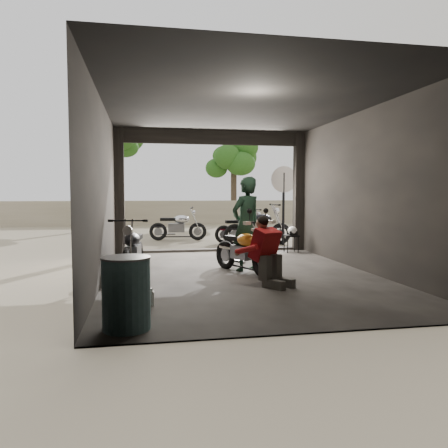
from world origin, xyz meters
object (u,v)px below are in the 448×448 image
object	(u,v)px
left_bike	(133,246)
stool	(291,238)
rider	(246,224)
outside_bike_b	(243,226)
main_bike	(243,247)
mechanic	(270,253)
helmet	(292,231)
outside_bike_a	(178,224)
sign_post	(284,192)
oil_drum	(126,294)
outside_bike_c	(258,225)

from	to	relation	value
left_bike	stool	distance (m)	4.61
rider	stool	size ratio (longest dim) A/B	3.98
outside_bike_b	left_bike	bearing A→B (deg)	141.09
main_bike	mechanic	bearing A→B (deg)	-106.81
stool	helmet	bearing A→B (deg)	-42.57
outside_bike_a	outside_bike_b	size ratio (longest dim) A/B	1.03
left_bike	sign_post	world-z (taller)	sign_post
stool	oil_drum	world-z (taller)	oil_drum
main_bike	left_bike	bearing A→B (deg)	146.01
left_bike	helmet	world-z (taller)	left_bike
main_bike	outside_bike_a	distance (m)	6.33
main_bike	stool	bearing A→B (deg)	29.77
helmet	left_bike	bearing A→B (deg)	-163.82
main_bike	sign_post	bearing A→B (deg)	38.26
outside_bike_c	sign_post	bearing A→B (deg)	-98.86
outside_bike_b	helmet	size ratio (longest dim) A/B	6.16
mechanic	outside_bike_c	bearing A→B (deg)	45.54
left_bike	helmet	bearing A→B (deg)	38.20
main_bike	oil_drum	size ratio (longest dim) A/B	1.90
left_bike	stool	bearing A→B (deg)	38.58
main_bike	oil_drum	xyz separation A→B (m)	(-2.10, -3.21, -0.11)
sign_post	rider	bearing A→B (deg)	-96.42
outside_bike_a	outside_bike_b	bearing A→B (deg)	-112.80
stool	oil_drum	distance (m)	7.09
outside_bike_c	outside_bike_a	bearing A→B (deg)	47.13
rider	left_bike	bearing A→B (deg)	-31.39
main_bike	mechanic	world-z (taller)	mechanic
helmet	oil_drum	size ratio (longest dim) A/B	0.31
mechanic	left_bike	bearing A→B (deg)	113.13
helmet	outside_bike_a	bearing A→B (deg)	113.05
main_bike	left_bike	size ratio (longest dim) A/B	0.99
sign_post	main_bike	bearing A→B (deg)	-96.29
outside_bike_a	helmet	xyz separation A→B (m)	(2.69, -3.66, 0.03)
outside_bike_b	mechanic	world-z (taller)	mechanic
mechanic	main_bike	bearing A→B (deg)	66.24
main_bike	outside_bike_a	bearing A→B (deg)	72.44
stool	oil_drum	size ratio (longest dim) A/B	0.57
main_bike	rider	distance (m)	0.50
rider	sign_post	size ratio (longest dim) A/B	0.79
stool	outside_bike_b	bearing A→B (deg)	105.92
main_bike	outside_bike_c	size ratio (longest dim) A/B	0.87
left_bike	oil_drum	xyz separation A→B (m)	(0.00, -3.56, -0.12)
helmet	sign_post	world-z (taller)	sign_post
left_bike	mechanic	bearing A→B (deg)	-26.66
outside_bike_a	outside_bike_c	size ratio (longest dim) A/B	0.89
main_bike	sign_post	world-z (taller)	sign_post
mechanic	oil_drum	bearing A→B (deg)	-170.82
helmet	outside_bike_c	bearing A→B (deg)	89.77
left_bike	outside_bike_a	world-z (taller)	outside_bike_a
stool	sign_post	world-z (taller)	sign_post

